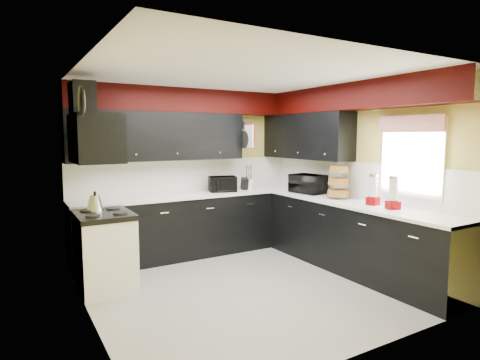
# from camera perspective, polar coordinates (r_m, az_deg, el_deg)

# --- Properties ---
(ground) EXTENTS (3.60, 3.60, 0.00)m
(ground) POSITION_cam_1_polar(r_m,az_deg,el_deg) (5.04, 0.94, -14.72)
(ground) COLOR gray
(ground) RESTS_ON ground
(wall_back) EXTENTS (3.60, 0.06, 2.50)m
(wall_back) POSITION_cam_1_polar(r_m,az_deg,el_deg) (6.34, -7.54, 1.20)
(wall_back) COLOR #E0C666
(wall_back) RESTS_ON ground
(wall_right) EXTENTS (0.06, 3.60, 2.50)m
(wall_right) POSITION_cam_1_polar(r_m,az_deg,el_deg) (5.87, 16.14, 0.60)
(wall_right) COLOR #E0C666
(wall_right) RESTS_ON ground
(wall_left) EXTENTS (0.06, 3.60, 2.50)m
(wall_left) POSITION_cam_1_polar(r_m,az_deg,el_deg) (4.11, -21.02, -1.94)
(wall_left) COLOR #E0C666
(wall_left) RESTS_ON ground
(ceiling) EXTENTS (3.60, 3.60, 0.06)m
(ceiling) POSITION_cam_1_polar(r_m,az_deg,el_deg) (4.76, 1.00, 14.67)
(ceiling) COLOR white
(ceiling) RESTS_ON wall_back
(cab_back) EXTENTS (3.60, 0.60, 0.90)m
(cab_back) POSITION_cam_1_polar(r_m,az_deg,el_deg) (6.19, -6.34, -6.41)
(cab_back) COLOR black
(cab_back) RESTS_ON ground
(cab_right) EXTENTS (0.60, 3.00, 0.90)m
(cab_right) POSITION_cam_1_polar(r_m,az_deg,el_deg) (5.59, 15.99, -8.00)
(cab_right) COLOR black
(cab_right) RESTS_ON ground
(counter_back) EXTENTS (3.62, 0.64, 0.04)m
(counter_back) POSITION_cam_1_polar(r_m,az_deg,el_deg) (6.10, -6.39, -2.10)
(counter_back) COLOR white
(counter_back) RESTS_ON cab_back
(counter_right) EXTENTS (0.64, 3.02, 0.04)m
(counter_right) POSITION_cam_1_polar(r_m,az_deg,el_deg) (5.50, 16.14, -3.25)
(counter_right) COLOR white
(counter_right) RESTS_ON cab_right
(splash_back) EXTENTS (3.60, 0.02, 0.50)m
(splash_back) POSITION_cam_1_polar(r_m,az_deg,el_deg) (6.33, -7.49, 0.65)
(splash_back) COLOR white
(splash_back) RESTS_ON counter_back
(splash_right) EXTENTS (0.02, 3.60, 0.50)m
(splash_right) POSITION_cam_1_polar(r_m,az_deg,el_deg) (5.87, 16.05, 0.02)
(splash_right) COLOR white
(splash_right) RESTS_ON counter_right
(upper_back) EXTENTS (2.60, 0.35, 0.70)m
(upper_back) POSITION_cam_1_polar(r_m,az_deg,el_deg) (5.97, -11.40, 6.10)
(upper_back) COLOR black
(upper_back) RESTS_ON wall_back
(upper_right) EXTENTS (0.35, 1.80, 0.70)m
(upper_right) POSITION_cam_1_polar(r_m,az_deg,el_deg) (6.39, 9.30, 6.15)
(upper_right) COLOR black
(upper_right) RESTS_ON wall_right
(soffit_back) EXTENTS (3.60, 0.36, 0.35)m
(soffit_back) POSITION_cam_1_polar(r_m,az_deg,el_deg) (6.17, -7.02, 11.07)
(soffit_back) COLOR black
(soffit_back) RESTS_ON wall_back
(soffit_right) EXTENTS (0.36, 3.24, 0.35)m
(soffit_right) POSITION_cam_1_polar(r_m,az_deg,el_deg) (5.62, 16.55, 11.33)
(soffit_right) COLOR black
(soffit_right) RESTS_ON wall_right
(stove) EXTENTS (0.60, 0.75, 0.86)m
(stove) POSITION_cam_1_polar(r_m,az_deg,el_deg) (5.05, -18.66, -9.87)
(stove) COLOR white
(stove) RESTS_ON ground
(cooktop) EXTENTS (0.62, 0.77, 0.06)m
(cooktop) POSITION_cam_1_polar(r_m,az_deg,el_deg) (4.95, -18.85, -4.74)
(cooktop) COLOR black
(cooktop) RESTS_ON stove
(hood) EXTENTS (0.50, 0.78, 0.55)m
(hood) POSITION_cam_1_polar(r_m,az_deg,el_deg) (4.85, -19.81, 5.60)
(hood) COLOR black
(hood) RESTS_ON wall_left
(hood_duct) EXTENTS (0.24, 0.40, 0.40)m
(hood_duct) POSITION_cam_1_polar(r_m,az_deg,el_deg) (4.84, -21.53, 10.51)
(hood_duct) COLOR black
(hood_duct) RESTS_ON wall_left
(window) EXTENTS (0.03, 0.86, 0.96)m
(window) POSITION_cam_1_polar(r_m,az_deg,el_deg) (5.26, 23.25, 2.98)
(window) COLOR white
(window) RESTS_ON wall_right
(valance) EXTENTS (0.04, 0.88, 0.20)m
(valance) POSITION_cam_1_polar(r_m,az_deg,el_deg) (5.22, 23.08, 7.36)
(valance) COLOR red
(valance) RESTS_ON wall_right
(pan_top) EXTENTS (0.03, 0.22, 0.40)m
(pan_top) POSITION_cam_1_polar(r_m,az_deg,el_deg) (6.46, 0.03, 8.01)
(pan_top) COLOR black
(pan_top) RESTS_ON upper_back
(pan_mid) EXTENTS (0.03, 0.28, 0.46)m
(pan_mid) POSITION_cam_1_polar(r_m,az_deg,el_deg) (6.34, 0.62, 5.78)
(pan_mid) COLOR black
(pan_mid) RESTS_ON upper_back
(pan_low) EXTENTS (0.03, 0.24, 0.42)m
(pan_low) POSITION_cam_1_polar(r_m,az_deg,el_deg) (6.57, -0.55, 5.54)
(pan_low) COLOR black
(pan_low) RESTS_ON upper_back
(cut_board) EXTENTS (0.03, 0.26, 0.35)m
(cut_board) POSITION_cam_1_polar(r_m,az_deg,el_deg) (6.25, 1.27, 6.23)
(cut_board) COLOR white
(cut_board) RESTS_ON upper_back
(baskets) EXTENTS (0.27, 0.27, 0.50)m
(baskets) POSITION_cam_1_polar(r_m,az_deg,el_deg) (5.72, 13.82, -0.19)
(baskets) COLOR brown
(baskets) RESTS_ON upper_right
(clock) EXTENTS (0.03, 0.30, 0.30)m
(clock) POSITION_cam_1_polar(r_m,az_deg,el_deg) (4.33, -21.65, 10.38)
(clock) COLOR black
(clock) RESTS_ON wall_left
(deco_plate) EXTENTS (0.03, 0.24, 0.24)m
(deco_plate) POSITION_cam_1_polar(r_m,az_deg,el_deg) (5.61, 18.88, 10.49)
(deco_plate) COLOR white
(deco_plate) RESTS_ON wall_right
(toaster_oven) EXTENTS (0.49, 0.45, 0.24)m
(toaster_oven) POSITION_cam_1_polar(r_m,az_deg,el_deg) (6.26, -2.47, -0.57)
(toaster_oven) COLOR black
(toaster_oven) RESTS_ON counter_back
(microwave) EXTENTS (0.42, 0.56, 0.28)m
(microwave) POSITION_cam_1_polar(r_m,az_deg,el_deg) (6.17, 9.67, -0.54)
(microwave) COLOR black
(microwave) RESTS_ON counter_right
(utensil_crock) EXTENTS (0.18, 0.18, 0.17)m
(utensil_crock) POSITION_cam_1_polar(r_m,az_deg,el_deg) (6.52, 1.27, -0.60)
(utensil_crock) COLOR silver
(utensil_crock) RESTS_ON counter_back
(knife_block) EXTENTS (0.11, 0.14, 0.19)m
(knife_block) POSITION_cam_1_polar(r_m,az_deg,el_deg) (6.45, 0.66, -0.56)
(knife_block) COLOR black
(knife_block) RESTS_ON counter_back
(kettle) EXTENTS (0.26, 0.26, 0.18)m
(kettle) POSITION_cam_1_polar(r_m,az_deg,el_deg) (5.10, -19.91, -3.07)
(kettle) COLOR #ABAAAF
(kettle) RESTS_ON cooktop
(dispenser_a) EXTENTS (0.16, 0.16, 0.36)m
(dispenser_a) POSITION_cam_1_polar(r_m,az_deg,el_deg) (5.31, 18.42, -1.50)
(dispenser_a) COLOR #660700
(dispenser_a) RESTS_ON counter_right
(dispenser_b) EXTENTS (0.17, 0.17, 0.37)m
(dispenser_b) POSITION_cam_1_polar(r_m,az_deg,el_deg) (5.09, 20.97, -1.84)
(dispenser_b) COLOR maroon
(dispenser_b) RESTS_ON counter_right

